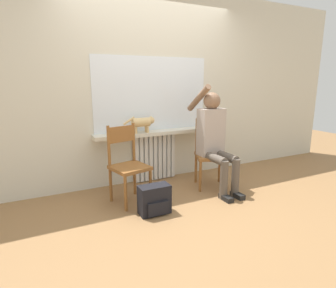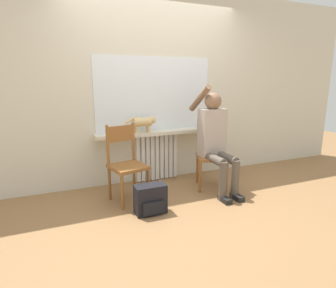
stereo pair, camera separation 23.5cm
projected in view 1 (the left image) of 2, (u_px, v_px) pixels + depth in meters
The scene contains 10 objects.
ground_plane at pixel (195, 211), 3.20m from camera, with size 12.00×12.00×0.00m, color olive.
wall_with_window at pixel (151, 87), 3.97m from camera, with size 7.00×0.06×2.70m.
radiator at pixel (154, 157), 4.12m from camera, with size 0.65×0.08×0.70m.
windowsill at pixel (156, 133), 3.98m from camera, with size 1.77×0.23×0.05m.
window_glass at pixel (153, 94), 3.96m from camera, with size 1.70×0.01×1.02m.
chair_left at pixel (128, 164), 3.35m from camera, with size 0.48×0.48×0.94m.
chair_right at pixel (210, 153), 3.87m from camera, with size 0.52×0.52×0.94m.
person at pixel (215, 136), 3.71m from camera, with size 0.36×0.98×1.41m.
cat at pixel (142, 122), 3.81m from camera, with size 0.45×0.12×0.23m.
backpack at pixel (155, 200), 3.10m from camera, with size 0.34×0.21×0.33m.
Camera 1 is at (-1.59, -2.50, 1.45)m, focal length 30.00 mm.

